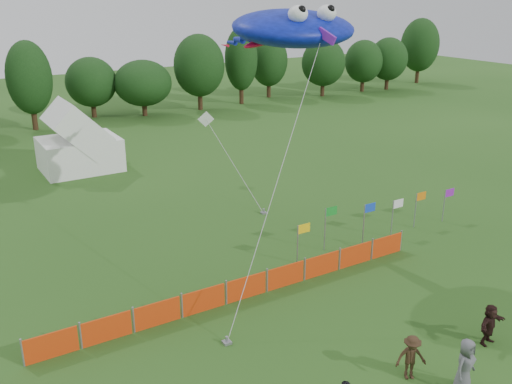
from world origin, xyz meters
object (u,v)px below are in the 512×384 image
tent_right (79,144)px  spectator_c (411,357)px  spectator_f (489,324)px  stingray_kite (290,28)px  spectator_e (465,365)px  barrier_fence (246,287)px

tent_right → spectator_c: 29.54m
spectator_c → tent_right: bearing=120.5°
spectator_f → stingray_kite: 14.59m
spectator_f → spectator_e: bearing=-164.0°
spectator_e → spectator_f: 3.16m
spectator_c → spectator_f: size_ratio=1.02×
spectator_c → stingray_kite: size_ratio=0.12×
tent_right → spectator_e: 30.97m
barrier_fence → spectator_c: 7.69m
spectator_e → stingray_kite: bearing=73.6°
barrier_fence → stingray_kite: bearing=36.7°
barrier_fence → stingray_kite: size_ratio=1.37×
spectator_f → stingray_kite: bearing=92.5°
spectator_c → stingray_kite: (2.04, 10.45, 9.95)m
stingray_kite → spectator_e: bearing=-94.8°
barrier_fence → spectator_f: (5.97, -7.46, 0.30)m
spectator_e → tent_right: bearing=86.0°
spectator_c → spectator_e: size_ratio=0.87×
barrier_fence → stingray_kite: 11.44m
stingray_kite → tent_right: bearing=105.0°
spectator_e → stingray_kite: 15.36m
spectator_c → spectator_e: spectator_e is taller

